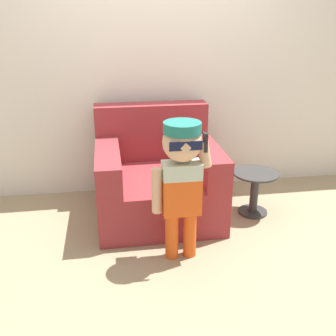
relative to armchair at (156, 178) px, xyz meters
name	(u,v)px	position (x,y,z in m)	size (l,w,h in m)	color
ground_plane	(165,216)	(0.06, -0.12, -0.33)	(10.00, 10.00, 0.00)	#998466
wall_back	(153,61)	(0.06, 0.57, 0.97)	(10.00, 0.05, 2.60)	silver
armchair	(156,178)	(0.00, 0.00, 0.00)	(1.06, 1.04, 0.94)	maroon
person_child	(181,171)	(0.08, -0.76, 0.37)	(0.43, 0.32, 1.05)	#E05119
side_table	(255,188)	(0.87, -0.18, -0.09)	(0.41, 0.41, 0.40)	#333333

